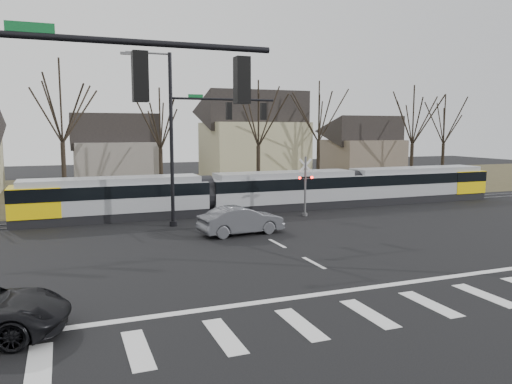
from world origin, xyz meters
name	(u,v)px	position (x,y,z in m)	size (l,w,h in m)	color
ground	(337,275)	(0.00, 0.00, 0.00)	(140.00, 140.00, 0.00)	black
grass_verge	(173,188)	(0.00, 32.00, 0.01)	(140.00, 28.00, 0.01)	#38331E
crosswalk	(400,309)	(0.00, -4.00, 0.01)	(27.00, 2.60, 0.01)	silver
stop_line	(362,289)	(0.00, -1.80, 0.01)	(28.00, 0.35, 0.01)	silver
lane_dashes	(220,213)	(0.00, 16.00, 0.01)	(0.18, 30.00, 0.01)	silver
rail_pair	(221,213)	(0.00, 15.80, 0.03)	(90.00, 1.52, 0.06)	#59595E
tram	(283,189)	(4.80, 16.00, 1.49)	(35.97, 2.67, 2.73)	gray
sedan	(241,220)	(-0.95, 8.83, 0.78)	(4.88, 2.15, 1.56)	#4A4C51
signal_pole_near_left	(41,134)	(-10.41, -6.00, 5.70)	(9.28, 0.44, 10.20)	black
signal_pole_far	(198,131)	(-2.41, 12.50, 5.70)	(9.28, 0.44, 10.20)	black
rail_crossing_signal	(305,188)	(5.00, 12.79, 1.89)	(1.08, 0.36, 4.00)	#59595B
tree_row	(208,138)	(2.00, 26.00, 5.00)	(59.20, 7.20, 10.00)	black
house_b	(115,147)	(-5.00, 36.00, 3.97)	(8.64, 7.56, 7.65)	slate
house_c	(253,135)	(9.00, 33.00, 5.23)	(10.80, 8.64, 10.10)	tan
house_d	(363,144)	(24.00, 35.00, 3.97)	(8.64, 7.56, 7.65)	brown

